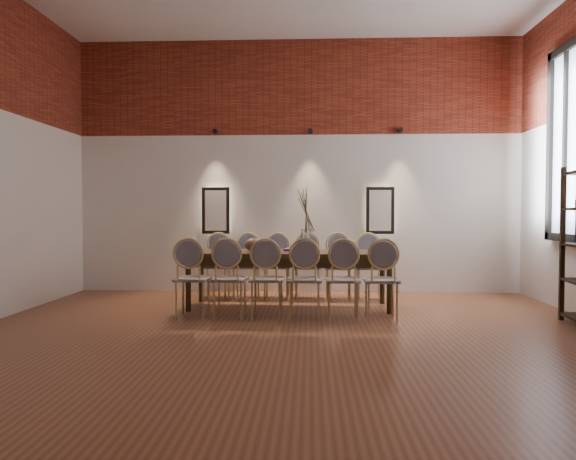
{
  "coord_description": "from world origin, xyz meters",
  "views": [
    {
      "loc": [
        0.2,
        -4.68,
        1.27
      ],
      "look_at": [
        -0.08,
        1.73,
        1.05
      ],
      "focal_mm": 32.0,
      "sensor_mm": 36.0,
      "label": 1
    }
  ],
  "objects_px": {
    "chair_near_e": "(343,280)",
    "chair_far_a": "(216,266)",
    "chair_far_c": "(277,267)",
    "chair_near_f": "(381,280)",
    "chair_near_c": "(267,279)",
    "chair_far_f": "(369,267)",
    "chair_near_a": "(193,279)",
    "chair_near_d": "(305,279)",
    "chair_far_e": "(338,267)",
    "book": "(293,250)",
    "chair_near_b": "(230,279)",
    "bowl": "(254,245)",
    "vase": "(306,240)",
    "chair_far_b": "(246,266)",
    "dining_table": "(289,279)",
    "chair_far_d": "(307,267)"
  },
  "relations": [
    {
      "from": "chair_near_e",
      "to": "chair_far_a",
      "type": "xyz_separation_m",
      "value": [
        -1.79,
        1.46,
        0.0
      ]
    },
    {
      "from": "chair_far_c",
      "to": "chair_near_e",
      "type": "bearing_deg",
      "value": 122.28
    },
    {
      "from": "chair_near_f",
      "to": "chair_near_e",
      "type": "bearing_deg",
      "value": 180.0
    },
    {
      "from": "chair_near_e",
      "to": "chair_far_c",
      "type": "height_order",
      "value": "same"
    },
    {
      "from": "chair_near_c",
      "to": "chair_far_f",
      "type": "distance_m",
      "value": 1.97
    },
    {
      "from": "chair_near_a",
      "to": "chair_near_d",
      "type": "bearing_deg",
      "value": 0.0
    },
    {
      "from": "chair_near_f",
      "to": "chair_far_c",
      "type": "xyz_separation_m",
      "value": [
        -1.33,
        1.45,
        0.0
      ]
    },
    {
      "from": "chair_far_c",
      "to": "chair_far_e",
      "type": "distance_m",
      "value": 0.91
    },
    {
      "from": "chair_near_c",
      "to": "chair_far_a",
      "type": "relative_size",
      "value": 1.0
    },
    {
      "from": "book",
      "to": "chair_near_b",
      "type": "bearing_deg",
      "value": -131.8
    },
    {
      "from": "bowl",
      "to": "vase",
      "type": "bearing_deg",
      "value": 3.2
    },
    {
      "from": "chair_far_e",
      "to": "bowl",
      "type": "bearing_deg",
      "value": 33.72
    },
    {
      "from": "chair_far_b",
      "to": "book",
      "type": "relative_size",
      "value": 3.62
    },
    {
      "from": "chair_near_c",
      "to": "chair_near_d",
      "type": "bearing_deg",
      "value": -0.0
    },
    {
      "from": "chair_far_a",
      "to": "chair_far_c",
      "type": "xyz_separation_m",
      "value": [
        0.91,
        -0.01,
        0.0
      ]
    },
    {
      "from": "chair_near_f",
      "to": "dining_table",
      "type": "bearing_deg",
      "value": 147.66
    },
    {
      "from": "dining_table",
      "to": "book",
      "type": "distance_m",
      "value": 0.41
    },
    {
      "from": "chair_near_e",
      "to": "chair_far_f",
      "type": "relative_size",
      "value": 1.0
    },
    {
      "from": "bowl",
      "to": "chair_far_c",
      "type": "bearing_deg",
      "value": 71.47
    },
    {
      "from": "chair_far_b",
      "to": "chair_far_e",
      "type": "bearing_deg",
      "value": 180.0
    },
    {
      "from": "vase",
      "to": "chair_near_e",
      "type": "bearing_deg",
      "value": -58.48
    },
    {
      "from": "chair_far_a",
      "to": "chair_far_c",
      "type": "bearing_deg",
      "value": 180.0
    },
    {
      "from": "chair_far_d",
      "to": "book",
      "type": "distance_m",
      "value": 0.68
    },
    {
      "from": "chair_far_c",
      "to": "chair_far_f",
      "type": "bearing_deg",
      "value": 180.0
    },
    {
      "from": "book",
      "to": "vase",
      "type": "bearing_deg",
      "value": -36.44
    },
    {
      "from": "dining_table",
      "to": "bowl",
      "type": "bearing_deg",
      "value": -173.92
    },
    {
      "from": "chair_near_f",
      "to": "vase",
      "type": "xyz_separation_m",
      "value": [
        -0.9,
        0.73,
        0.43
      ]
    },
    {
      "from": "dining_table",
      "to": "chair_far_c",
      "type": "xyz_separation_m",
      "value": [
        -0.21,
        0.72,
        0.09
      ]
    },
    {
      "from": "chair_far_c",
      "to": "chair_far_d",
      "type": "distance_m",
      "value": 0.45
    },
    {
      "from": "chair_far_c",
      "to": "chair_far_e",
      "type": "height_order",
      "value": "same"
    },
    {
      "from": "chair_far_b",
      "to": "bowl",
      "type": "distance_m",
      "value": 0.88
    },
    {
      "from": "chair_far_a",
      "to": "chair_near_f",
      "type": "bearing_deg",
      "value": 147.66
    },
    {
      "from": "chair_near_a",
      "to": "chair_far_b",
      "type": "distance_m",
      "value": 1.5
    },
    {
      "from": "chair_near_c",
      "to": "chair_far_d",
      "type": "distance_m",
      "value": 1.5
    },
    {
      "from": "chair_far_e",
      "to": "chair_far_b",
      "type": "bearing_deg",
      "value": -0.0
    },
    {
      "from": "chair_near_e",
      "to": "chair_near_b",
      "type": "bearing_deg",
      "value": -180.0
    },
    {
      "from": "chair_near_b",
      "to": "vase",
      "type": "bearing_deg",
      "value": 38.44
    },
    {
      "from": "chair_near_a",
      "to": "book",
      "type": "relative_size",
      "value": 3.62
    },
    {
      "from": "dining_table",
      "to": "chair_far_c",
      "type": "bearing_deg",
      "value": 107.53
    },
    {
      "from": "dining_table",
      "to": "book",
      "type": "relative_size",
      "value": 10.45
    },
    {
      "from": "chair_far_a",
      "to": "bowl",
      "type": "height_order",
      "value": "chair_far_a"
    },
    {
      "from": "dining_table",
      "to": "chair_far_f",
      "type": "height_order",
      "value": "chair_far_f"
    },
    {
      "from": "chair_far_c",
      "to": "bowl",
      "type": "relative_size",
      "value": 3.92
    },
    {
      "from": "chair_near_d",
      "to": "chair_far_a",
      "type": "height_order",
      "value": "same"
    },
    {
      "from": "chair_near_d",
      "to": "chair_far_b",
      "type": "height_order",
      "value": "same"
    },
    {
      "from": "chair_near_a",
      "to": "chair_far_a",
      "type": "height_order",
      "value": "same"
    },
    {
      "from": "chair_near_c",
      "to": "chair_far_d",
      "type": "xyz_separation_m",
      "value": [
        0.48,
        1.43,
        0.0
      ]
    },
    {
      "from": "bowl",
      "to": "book",
      "type": "xyz_separation_m",
      "value": [
        0.52,
        0.17,
        -0.07
      ]
    },
    {
      "from": "vase",
      "to": "chair_far_d",
      "type": "bearing_deg",
      "value": 88.85
    },
    {
      "from": "chair_far_d",
      "to": "chair_far_e",
      "type": "height_order",
      "value": "same"
    }
  ]
}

